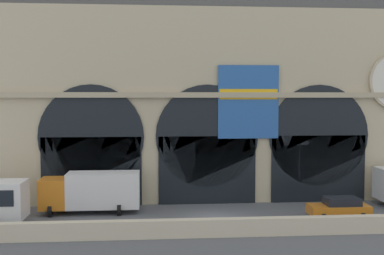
{
  "coord_description": "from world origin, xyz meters",
  "views": [
    {
      "loc": [
        -4.57,
        -34.65,
        8.89
      ],
      "look_at": [
        -1.27,
        5.0,
        6.39
      ],
      "focal_mm": 45.12,
      "sensor_mm": 36.0,
      "label": 1
    }
  ],
  "objects": [
    {
      "name": "quay_parapet_wall",
      "position": [
        0.0,
        -4.56,
        0.57
      ],
      "size": [
        90.0,
        0.7,
        1.14
      ],
      "primitive_type": "cube",
      "color": "beige",
      "rests_on": "ground"
    },
    {
      "name": "station_building",
      "position": [
        0.03,
        7.87,
        9.67
      ],
      "size": [
        39.88,
        6.17,
        19.81
      ],
      "color": "#BCAD8C",
      "rests_on": "ground"
    },
    {
      "name": "box_truck_midwest",
      "position": [
        -9.21,
        2.53,
        1.7
      ],
      "size": [
        7.5,
        2.91,
        3.12
      ],
      "color": "orange",
      "rests_on": "ground"
    },
    {
      "name": "ground_plane",
      "position": [
        0.0,
        0.0,
        0.0
      ],
      "size": [
        200.0,
        200.0,
        0.0
      ],
      "primitive_type": "plane",
      "color": "#54565B"
    },
    {
      "name": "car_mideast",
      "position": [
        9.13,
        -0.74,
        0.8
      ],
      "size": [
        4.4,
        2.22,
        1.55
      ],
      "color": "orange",
      "rests_on": "ground"
    }
  ]
}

